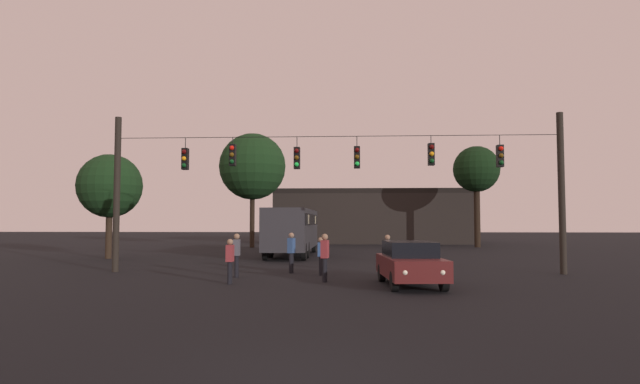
% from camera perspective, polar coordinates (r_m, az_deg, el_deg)
% --- Properties ---
extents(ground_plane, '(168.00, 168.00, 0.00)m').
position_cam_1_polar(ground_plane, '(32.22, 1.99, -7.16)').
color(ground_plane, black).
rests_on(ground_plane, ground).
extents(overhead_signal_span, '(19.61, 0.44, 6.89)m').
position_cam_1_polar(overhead_signal_span, '(22.99, 1.48, 1.35)').
color(overhead_signal_span, black).
rests_on(overhead_signal_span, ground).
extents(city_bus, '(2.61, 11.02, 3.00)m').
position_cam_1_polar(city_bus, '(34.68, -2.96, -3.80)').
color(city_bus, '#2D2D33').
rests_on(city_bus, ground).
extents(car_near_right, '(2.12, 4.44, 1.52)m').
position_cam_1_polar(car_near_right, '(18.64, 9.68, -7.52)').
color(car_near_right, '#511919').
rests_on(car_near_right, ground).
extents(pedestrian_crossing_left, '(0.24, 0.36, 1.56)m').
position_cam_1_polar(pedestrian_crossing_left, '(21.99, 0.07, -6.70)').
color(pedestrian_crossing_left, black).
rests_on(pedestrian_crossing_left, ground).
extents(pedestrian_crossing_center, '(0.26, 0.37, 1.74)m').
position_cam_1_polar(pedestrian_crossing_center, '(21.47, -8.97, -6.44)').
color(pedestrian_crossing_center, black).
rests_on(pedestrian_crossing_center, ground).
extents(pedestrian_crossing_right, '(0.33, 0.41, 1.74)m').
position_cam_1_polar(pedestrian_crossing_right, '(22.99, -3.11, -6.27)').
color(pedestrian_crossing_right, black).
rests_on(pedestrian_crossing_right, ground).
extents(pedestrian_near_bus, '(0.31, 0.40, 1.76)m').
position_cam_1_polar(pedestrian_near_bus, '(19.56, 0.52, -6.75)').
color(pedestrian_near_bus, black).
rests_on(pedestrian_near_bus, ground).
extents(pedestrian_trailing, '(0.26, 0.38, 1.66)m').
position_cam_1_polar(pedestrian_trailing, '(22.49, 7.30, -6.43)').
color(pedestrian_trailing, black).
rests_on(pedestrian_trailing, ground).
extents(pedestrian_far_side, '(0.24, 0.36, 1.59)m').
position_cam_1_polar(pedestrian_far_side, '(19.21, -9.68, -7.09)').
color(pedestrian_far_side, black).
rests_on(pedestrian_far_side, ground).
extents(corner_building, '(20.28, 11.51, 5.55)m').
position_cam_1_polar(corner_building, '(58.05, 5.65, -2.67)').
color(corner_building, black).
rests_on(corner_building, ground).
extents(tree_left_silhouette, '(4.03, 4.03, 8.87)m').
position_cam_1_polar(tree_left_silhouette, '(48.42, 16.50, 2.28)').
color(tree_left_silhouette, black).
rests_on(tree_left_silhouette, ground).
extents(tree_behind_building, '(5.79, 5.79, 9.94)m').
position_cam_1_polar(tree_behind_building, '(46.57, -7.28, 2.71)').
color(tree_behind_building, black).
rests_on(tree_behind_building, ground).
extents(tree_right_far, '(3.86, 3.86, 6.32)m').
position_cam_1_polar(tree_right_far, '(34.49, -21.70, 0.58)').
color(tree_right_far, '#2D2116').
rests_on(tree_right_far, ground).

